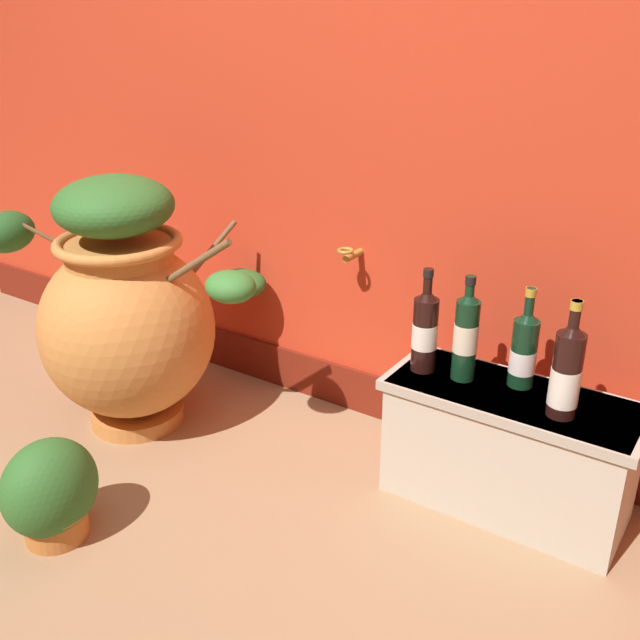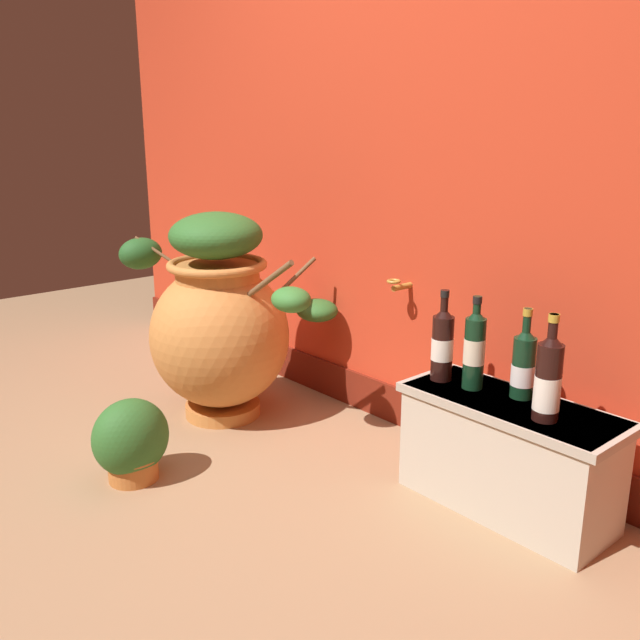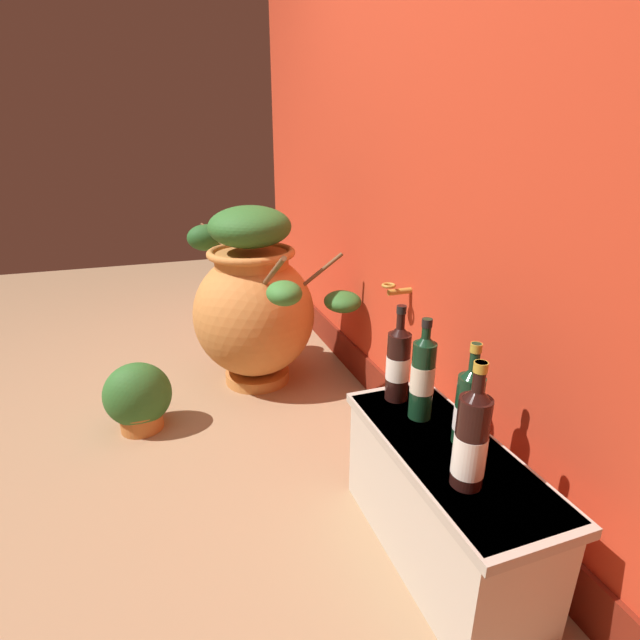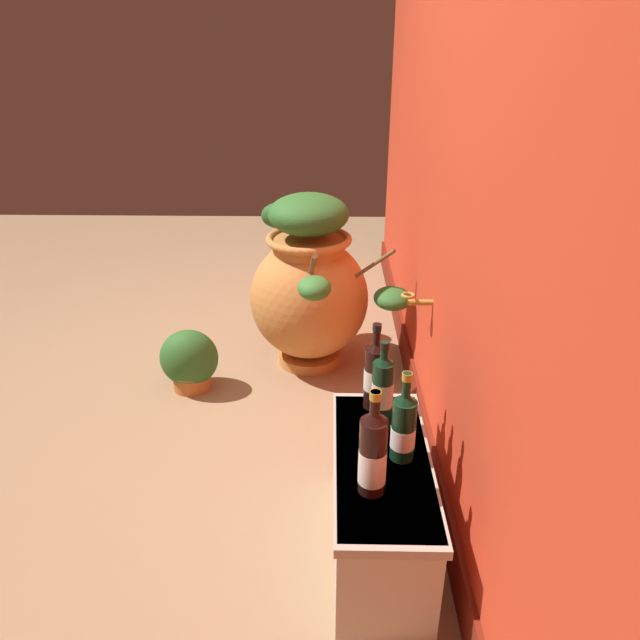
{
  "view_description": "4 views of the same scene",
  "coord_description": "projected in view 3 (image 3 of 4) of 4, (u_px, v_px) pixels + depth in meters",
  "views": [
    {
      "loc": [
        1.2,
        -0.97,
        1.41
      ],
      "look_at": [
        0.11,
        0.66,
        0.56
      ],
      "focal_mm": 41.05,
      "sensor_mm": 36.0,
      "label": 1
    },
    {
      "loc": [
        1.8,
        -0.98,
        1.25
      ],
      "look_at": [
        -0.09,
        0.68,
        0.54
      ],
      "focal_mm": 38.86,
      "sensor_mm": 36.0,
      "label": 2
    },
    {
      "loc": [
        1.57,
        0.16,
        1.18
      ],
      "look_at": [
        0.1,
        0.68,
        0.59
      ],
      "focal_mm": 26.55,
      "sensor_mm": 36.0,
      "label": 3
    },
    {
      "loc": [
        2.11,
        0.7,
        1.56
      ],
      "look_at": [
        0.01,
        0.65,
        0.55
      ],
      "focal_mm": 32.94,
      "sensor_mm": 36.0,
      "label": 4
    }
  ],
  "objects": [
    {
      "name": "stone_ledge",
      "position": [
        442.0,
        498.0,
        1.38
      ],
      "size": [
        0.74,
        0.3,
        0.39
      ],
      "color": "beige",
      "rests_on": "ground_plane"
    },
    {
      "name": "potted_shrub",
      "position": [
        138.0,
        398.0,
        2.03
      ],
      "size": [
        0.23,
        0.28,
        0.31
      ],
      "color": "#C17033",
      "rests_on": "ground_plane"
    },
    {
      "name": "ground_plane",
      "position": [
        139.0,
        481.0,
        1.76
      ],
      "size": [
        7.0,
        7.0,
        0.0
      ],
      "primitive_type": "plane",
      "color": "#9E7A56"
    },
    {
      "name": "wine_bottle_right",
      "position": [
        398.0,
        361.0,
        1.52
      ],
      "size": [
        0.08,
        0.08,
        0.32
      ],
      "color": "black",
      "rests_on": "stone_ledge"
    },
    {
      "name": "wine_bottle_left",
      "position": [
        423.0,
        374.0,
        1.41
      ],
      "size": [
        0.07,
        0.07,
        0.32
      ],
      "color": "black",
      "rests_on": "stone_ledge"
    },
    {
      "name": "wine_bottle_back",
      "position": [
        471.0,
        438.0,
        1.13
      ],
      "size": [
        0.08,
        0.08,
        0.33
      ],
      "color": "black",
      "rests_on": "stone_ledge"
    },
    {
      "name": "terracotta_urn",
      "position": [
        254.0,
        302.0,
        2.35
      ],
      "size": [
        0.95,
        0.8,
        0.9
      ],
      "color": "#CC7F3D",
      "rests_on": "ground_plane"
    },
    {
      "name": "wine_bottle_middle",
      "position": [
        469.0,
        405.0,
        1.3
      ],
      "size": [
        0.08,
        0.08,
        0.3
      ],
      "color": "black",
      "rests_on": "stone_ledge"
    },
    {
      "name": "back_wall",
      "position": [
        450.0,
        108.0,
        1.67
      ],
      "size": [
        4.4,
        0.33,
        2.6
      ],
      "color": "red",
      "rests_on": "ground_plane"
    }
  ]
}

